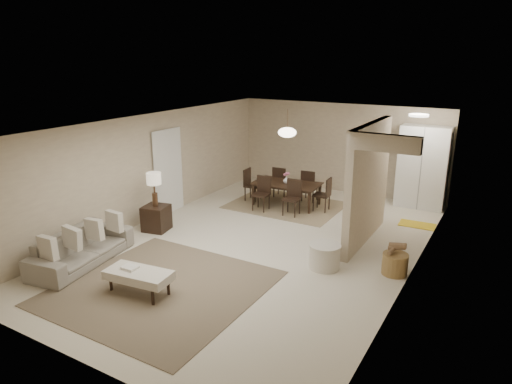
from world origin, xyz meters
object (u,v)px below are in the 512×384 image
Objects in this scene: dining_table at (286,194)px; side_table at (156,218)px; wicker_basket at (395,264)px; sofa at (82,248)px; ottoman_bench at (139,275)px; round_pouf at (325,256)px; pantry_cabinet at (423,167)px.

side_table is at bearing -123.32° from dining_table.
wicker_basket is 0.26× the size of dining_table.
sofa is 1.82× the size of ottoman_bench.
round_pouf is 1.29× the size of wicker_basket.
dining_table reaches higher than wicker_basket.
pantry_cabinet is 3.60× the size of round_pouf.
ottoman_bench is 4.46m from wicker_basket.
wicker_basket is (5.20, 2.50, -0.11)m from sofa.
side_table is 0.33× the size of dining_table.
wicker_basket is at bearing 5.69° from side_table.
side_table is 1.25× the size of wicker_basket.
pantry_cabinet reaches higher than dining_table.
ottoman_bench is at bearing -133.44° from round_pouf.
pantry_cabinet is 1.00× the size of sofa.
dining_table is (0.04, 5.32, -0.02)m from ottoman_bench.
pantry_cabinet is at bearing 95.51° from wicker_basket.
dining_table is (1.72, 3.02, 0.02)m from side_table.
sofa is 4.54m from round_pouf.
round_pouf is (-0.78, -4.55, -0.82)m from pantry_cabinet.
sofa is 1.76m from ottoman_bench.
side_table is at bearing -135.53° from pantry_cabinet.
round_pouf is at bearing 1.69° from side_table.
round_pouf is (3.97, 0.12, -0.06)m from side_table.
sofa is 3.70× the size of side_table.
pantry_cabinet is 6.70m from side_table.
pantry_cabinet is at bearing 24.71° from dining_table.
sofa is at bearing -113.12° from dining_table.
ottoman_bench is 5.32m from dining_table.
round_pouf reaches higher than ottoman_bench.
ottoman_bench is at bearing -113.79° from pantry_cabinet.
ottoman_bench is 2.04× the size of side_table.
dining_table is at bearing -28.73° from sofa.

